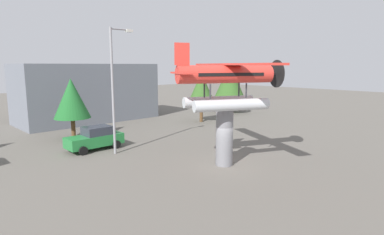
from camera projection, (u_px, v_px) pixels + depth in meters
ground_plane at (224, 165)px, 20.77m from camera, size 140.00×140.00×0.00m
display_pedestal at (224, 137)px, 20.47m from camera, size 1.10×1.10×3.67m
floatplane_monument at (227, 82)px, 19.95m from camera, size 7.15×9.88×4.00m
car_mid_green at (95, 138)px, 24.46m from camera, size 4.20×2.02×1.76m
streetlight_primary at (115, 83)px, 22.69m from camera, size 1.84×0.28×8.96m
storefront_building at (88, 92)px, 37.00m from camera, size 15.17×6.60×6.52m
tree_east at (72, 99)px, 27.46m from camera, size 3.07×3.07×5.27m
tree_center_back at (201, 87)px, 35.96m from camera, size 2.96×2.96×5.57m
tree_far_east at (230, 82)px, 42.74m from camera, size 4.39×4.39×6.60m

